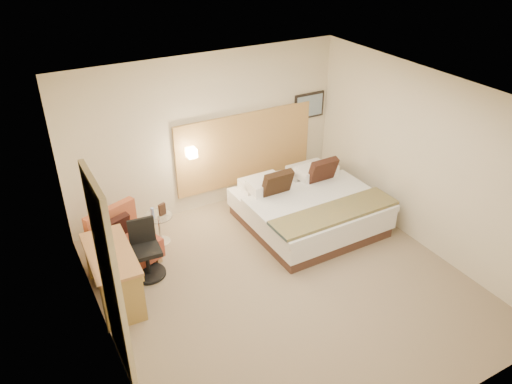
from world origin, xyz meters
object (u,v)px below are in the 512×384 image
bed (308,208)px  side_table (159,227)px  desk_chair (146,254)px  lounge_chair (123,244)px  desk (113,262)px

bed → side_table: size_ratio=3.66×
bed → desk_chair: 2.74m
lounge_chair → side_table: size_ratio=1.78×
bed → desk_chair: bearing=179.0°
bed → side_table: (-2.32, 0.70, -0.05)m
side_table → desk_chair: desk_chair is taller
desk → side_table: bearing=45.8°
lounge_chair → desk_chair: (0.21, -0.40, 0.01)m
bed → lounge_chair: 2.99m
bed → desk_chair: (-2.74, 0.05, 0.03)m
desk → lounge_chair: bearing=66.8°
desk_chair → bed: bearing=-1.0°
bed → side_table: bearing=163.1°
bed → side_table: bed is taller
side_table → desk: size_ratio=0.46×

